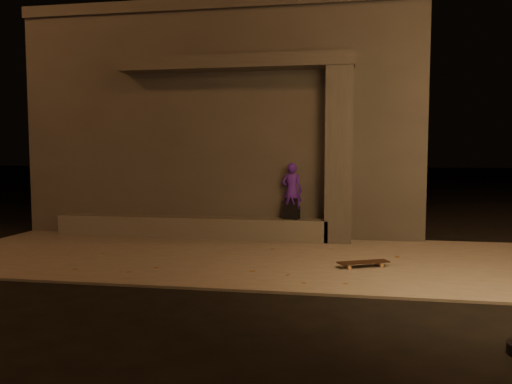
% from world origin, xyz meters
% --- Properties ---
extents(ground, '(120.00, 120.00, 0.00)m').
position_xyz_m(ground, '(0.00, 0.00, 0.00)').
color(ground, black).
rests_on(ground, ground).
extents(sidewalk, '(11.00, 4.40, 0.04)m').
position_xyz_m(sidewalk, '(0.00, 2.00, 0.02)').
color(sidewalk, '#666059').
rests_on(sidewalk, ground).
extents(building, '(9.00, 5.10, 5.22)m').
position_xyz_m(building, '(-1.00, 6.49, 2.61)').
color(building, '#3C3937').
rests_on(building, ground).
extents(ledge, '(6.00, 0.55, 0.45)m').
position_xyz_m(ledge, '(-1.50, 3.75, 0.27)').
color(ledge, '#57554F').
rests_on(ledge, sidewalk).
extents(column, '(0.55, 0.55, 3.60)m').
position_xyz_m(column, '(1.70, 3.75, 1.84)').
color(column, '#3C3937').
rests_on(column, sidewalk).
extents(canopy, '(5.00, 0.70, 0.28)m').
position_xyz_m(canopy, '(-0.50, 3.80, 3.78)').
color(canopy, '#3C3937').
rests_on(canopy, column).
extents(skateboarder, '(0.47, 0.35, 1.19)m').
position_xyz_m(skateboarder, '(0.73, 3.75, 1.09)').
color(skateboarder, '#4318A1').
rests_on(skateboarder, ledge).
extents(backpack, '(0.36, 0.28, 0.45)m').
position_xyz_m(backpack, '(0.73, 3.75, 0.65)').
color(backpack, black).
rests_on(backpack, ledge).
extents(skateboard, '(0.87, 0.55, 0.09)m').
position_xyz_m(skateboard, '(2.13, 1.43, 0.12)').
color(skateboard, black).
rests_on(skateboard, sidewalk).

